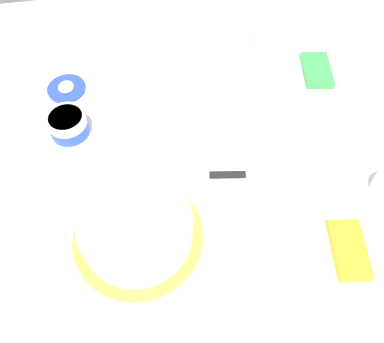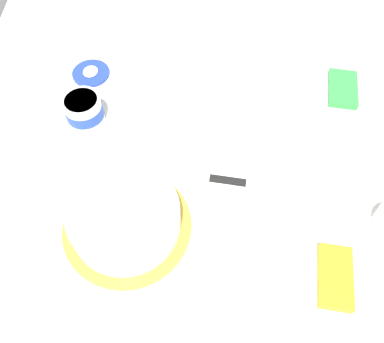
{
  "view_description": "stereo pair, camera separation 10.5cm",
  "coord_description": "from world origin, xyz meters",
  "px_view_note": "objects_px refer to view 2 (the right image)",
  "views": [
    {
      "loc": [
        0.63,
        -0.18,
        0.92
      ],
      "look_at": [
        0.08,
        -0.08,
        0.04
      ],
      "focal_mm": 38.16,
      "sensor_mm": 36.0,
      "label": 1
    },
    {
      "loc": [
        0.64,
        -0.07,
        0.92
      ],
      "look_at": [
        0.08,
        -0.08,
        0.04
      ],
      "focal_mm": 38.16,
      "sensor_mm": 36.0,
      "label": 2
    }
  ],
  "objects_px": {
    "frosted_cake": "(125,219)",
    "frosting_tub": "(84,109)",
    "frosting_tub_lid": "(91,73)",
    "spreading_knife": "(246,183)",
    "candy_box_lower": "(343,89)",
    "sprinkle_bowl_green": "(295,51)",
    "sprinkle_bowl_orange": "(155,50)",
    "candy_box_upper": "(335,277)"
  },
  "relations": [
    {
      "from": "frosted_cake",
      "to": "frosting_tub",
      "type": "relative_size",
      "value": 2.88
    },
    {
      "from": "frosting_tub_lid",
      "to": "spreading_knife",
      "type": "xyz_separation_m",
      "value": [
        0.39,
        0.47,
        -0.0
      ]
    },
    {
      "from": "frosted_cake",
      "to": "candy_box_lower",
      "type": "height_order",
      "value": "frosted_cake"
    },
    {
      "from": "frosted_cake",
      "to": "sprinkle_bowl_green",
      "type": "distance_m",
      "value": 0.78
    },
    {
      "from": "sprinkle_bowl_green",
      "to": "spreading_knife",
      "type": "bearing_deg",
      "value": -20.55
    },
    {
      "from": "frosting_tub",
      "to": "sprinkle_bowl_orange",
      "type": "relative_size",
      "value": 1.38
    },
    {
      "from": "frosted_cake",
      "to": "frosting_tub",
      "type": "xyz_separation_m",
      "value": [
        -0.34,
        -0.15,
        -0.01
      ]
    },
    {
      "from": "frosting_tub",
      "to": "frosting_tub_lid",
      "type": "xyz_separation_m",
      "value": [
        -0.18,
        -0.01,
        -0.04
      ]
    },
    {
      "from": "spreading_knife",
      "to": "sprinkle_bowl_orange",
      "type": "height_order",
      "value": "sprinkle_bowl_orange"
    },
    {
      "from": "sprinkle_bowl_green",
      "to": "sprinkle_bowl_orange",
      "type": "bearing_deg",
      "value": -89.99
    },
    {
      "from": "spreading_knife",
      "to": "candy_box_upper",
      "type": "xyz_separation_m",
      "value": [
        0.25,
        0.19,
        0.01
      ]
    },
    {
      "from": "frosting_tub",
      "to": "sprinkle_bowl_green",
      "type": "distance_m",
      "value": 0.69
    },
    {
      "from": "frosting_tub_lid",
      "to": "candy_box_upper",
      "type": "xyz_separation_m",
      "value": [
        0.64,
        0.65,
        0.01
      ]
    },
    {
      "from": "sprinkle_bowl_orange",
      "to": "candy_box_lower",
      "type": "relative_size",
      "value": 0.55
    },
    {
      "from": "frosting_tub",
      "to": "candy_box_upper",
      "type": "distance_m",
      "value": 0.79
    },
    {
      "from": "sprinkle_bowl_orange",
      "to": "candy_box_upper",
      "type": "distance_m",
      "value": 0.87
    },
    {
      "from": "frosted_cake",
      "to": "candy_box_upper",
      "type": "bearing_deg",
      "value": 76.14
    },
    {
      "from": "sprinkle_bowl_orange",
      "to": "sprinkle_bowl_green",
      "type": "relative_size",
      "value": 0.8
    },
    {
      "from": "spreading_knife",
      "to": "candy_box_lower",
      "type": "height_order",
      "value": "candy_box_lower"
    },
    {
      "from": "spreading_knife",
      "to": "candy_box_upper",
      "type": "distance_m",
      "value": 0.31
    },
    {
      "from": "frosting_tub",
      "to": "frosting_tub_lid",
      "type": "distance_m",
      "value": 0.18
    },
    {
      "from": "frosting_tub_lid",
      "to": "candy_box_upper",
      "type": "height_order",
      "value": "candy_box_upper"
    },
    {
      "from": "candy_box_upper",
      "to": "sprinkle_bowl_orange",
      "type": "bearing_deg",
      "value": -139.85
    },
    {
      "from": "frosting_tub",
      "to": "spreading_knife",
      "type": "bearing_deg",
      "value": 64.7
    },
    {
      "from": "sprinkle_bowl_orange",
      "to": "sprinkle_bowl_green",
      "type": "bearing_deg",
      "value": 90.01
    },
    {
      "from": "candy_box_lower",
      "to": "frosted_cake",
      "type": "bearing_deg",
      "value": -43.3
    },
    {
      "from": "frosted_cake",
      "to": "sprinkle_bowl_green",
      "type": "xyz_separation_m",
      "value": [
        -0.62,
        0.48,
        -0.03
      ]
    },
    {
      "from": "spreading_knife",
      "to": "sprinkle_bowl_orange",
      "type": "xyz_separation_m",
      "value": [
        -0.49,
        -0.27,
        0.01
      ]
    },
    {
      "from": "frosted_cake",
      "to": "candy_box_lower",
      "type": "distance_m",
      "value": 0.77
    },
    {
      "from": "frosting_tub",
      "to": "candy_box_lower",
      "type": "xyz_separation_m",
      "value": [
        -0.12,
        0.76,
        -0.03
      ]
    },
    {
      "from": "sprinkle_bowl_green",
      "to": "frosting_tub_lid",
      "type": "bearing_deg",
      "value": -81.63
    },
    {
      "from": "spreading_knife",
      "to": "frosting_tub_lid",
      "type": "bearing_deg",
      "value": -130.23
    },
    {
      "from": "frosting_tub_lid",
      "to": "sprinkle_bowl_orange",
      "type": "bearing_deg",
      "value": 115.84
    },
    {
      "from": "frosting_tub_lid",
      "to": "candy_box_upper",
      "type": "distance_m",
      "value": 0.92
    },
    {
      "from": "frosting_tub_lid",
      "to": "sprinkle_bowl_green",
      "type": "height_order",
      "value": "sprinkle_bowl_green"
    },
    {
      "from": "frosted_cake",
      "to": "sprinkle_bowl_green",
      "type": "relative_size",
      "value": 3.16
    },
    {
      "from": "sprinkle_bowl_orange",
      "to": "candy_box_lower",
      "type": "xyz_separation_m",
      "value": [
        0.15,
        0.58,
        -0.01
      ]
    },
    {
      "from": "spreading_knife",
      "to": "sprinkle_bowl_green",
      "type": "distance_m",
      "value": 0.52
    },
    {
      "from": "frosted_cake",
      "to": "candy_box_lower",
      "type": "relative_size",
      "value": 2.18
    },
    {
      "from": "sprinkle_bowl_orange",
      "to": "candy_box_upper",
      "type": "bearing_deg",
      "value": 31.73
    },
    {
      "from": "frosting_tub_lid",
      "to": "candy_box_lower",
      "type": "height_order",
      "value": "candy_box_lower"
    },
    {
      "from": "frosted_cake",
      "to": "spreading_knife",
      "type": "bearing_deg",
      "value": 113.46
    }
  ]
}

